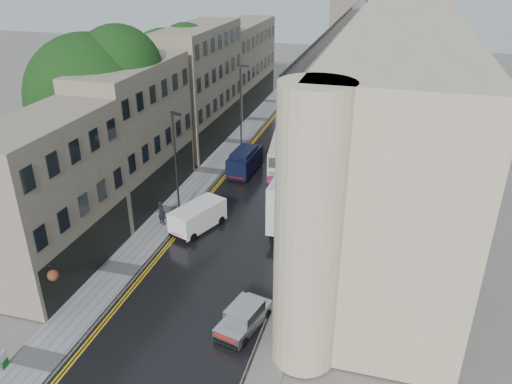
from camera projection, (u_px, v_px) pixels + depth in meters
The scene contains 16 objects.
road at pixel (271, 178), 45.39m from camera, with size 9.00×85.00×0.02m, color black.
left_sidewalk at pixel (210, 171), 46.79m from camera, with size 2.70×85.00×0.12m, color gray.
right_sidewalk at pixel (330, 185), 44.06m from camera, with size 1.80×85.00×0.12m, color slate.
old_shop_row at pixel (181, 99), 47.24m from camera, with size 4.50×56.00×12.00m, color gray, non-canonical shape.
modern_block at pixel (396, 119), 38.54m from camera, with size 8.00×40.00×14.00m, color #C5B592, non-canonical shape.
tree_near at pixel (93, 118), 38.90m from camera, with size 10.56×10.56×13.89m, color black, non-canonical shape.
tree_far at pixel (168, 88), 50.41m from camera, with size 9.24×9.24×12.46m, color black, non-canonical shape.
cream_bus at pixel (271, 160), 45.40m from camera, with size 2.44×10.74×2.93m, color beige, non-canonical shape.
white_lorry at pixel (274, 207), 35.52m from camera, with size 2.56×8.52×4.47m, color silver, non-canonical shape.
silver_hatchback at pixel (219, 326), 26.47m from camera, with size 1.64×3.74×1.40m, color #A7A7AC, non-canonical shape.
white_van at pixel (175, 222), 36.06m from camera, with size 1.89×4.42×2.00m, color white, non-canonical shape.
navy_van at pixel (229, 166), 44.81m from camera, with size 1.94×4.84×2.47m, color black, non-canonical shape.
pedestrian at pixel (161, 213), 37.21m from camera, with size 0.69×0.46×1.90m, color black.
lamp_post_near at pixel (176, 166), 37.02m from camera, with size 0.94×0.21×8.33m, color black, non-canonical shape.
lamp_post_far at pixel (241, 109), 49.96m from camera, with size 0.97×0.22×8.64m, color black, non-canonical shape.
estate_sign at pixel (4, 360), 24.50m from camera, with size 0.08×0.53×0.88m, color silver, non-canonical shape.
Camera 1 is at (9.88, -12.72, 18.67)m, focal length 35.00 mm.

